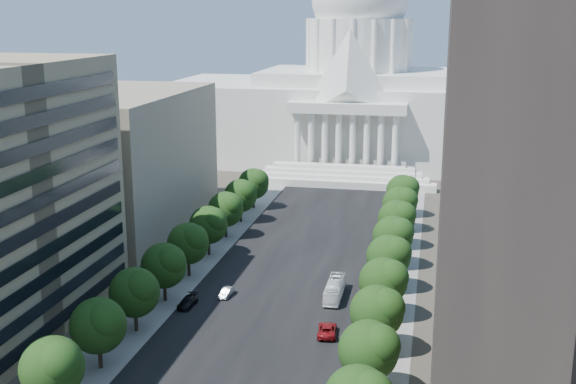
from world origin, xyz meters
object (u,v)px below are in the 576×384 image
Objects in this scene: car_silver at (227,292)px; car_red at (327,330)px; car_dark_b at (188,302)px; city_bus at (335,289)px.

car_silver is 0.73× the size of car_red.
car_dark_b is at bearing -19.84° from car_red.
car_red is 1.11× the size of car_dark_b.
car_silver is 0.81× the size of car_dark_b.
city_bus reaches higher than car_dark_b.
car_silver is at bearing -170.57° from city_bus.
car_red is at bearing -26.23° from car_silver.
car_red is 0.55× the size of city_bus.
city_bus is at bearing 23.34° from car_dark_b.
car_red is 24.73m from car_dark_b.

